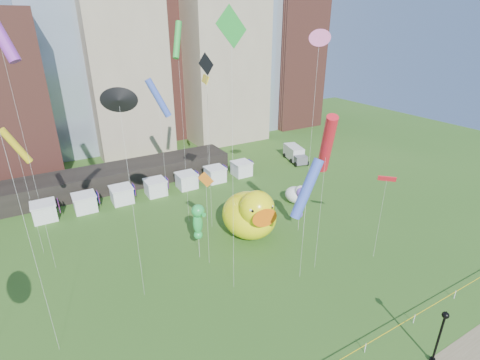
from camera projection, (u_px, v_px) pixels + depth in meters
skyline at (108, 37)px, 66.41m from camera, size 101.00×23.00×68.00m
pavilion at (112, 178)px, 56.36m from camera, size 38.00×6.00×3.20m
vendor_tents at (156, 188)px, 54.13m from camera, size 33.24×2.80×2.40m
big_duck at (251, 213)px, 42.68m from camera, size 7.64×9.34×6.76m
small_duck at (297, 194)px, 51.49m from camera, size 2.99×3.92×2.97m
seahorse_green at (198, 219)px, 37.94m from camera, size 1.64×1.92×6.56m
seahorse_purple at (301, 200)px, 43.36m from camera, size 1.54×1.84×5.91m
lamppost at (441, 332)px, 26.41m from camera, size 0.52×0.52×4.99m
box_truck at (295, 154)px, 67.50m from camera, size 3.73×6.62×2.66m
kite_0 at (387, 180)px, 36.36m from camera, size 1.43×1.46×9.68m
kite_1 at (319, 39)px, 34.90m from camera, size 1.61×0.55×23.30m
kite_2 at (206, 70)px, 38.08m from camera, size 2.21×0.99×21.05m
kite_3 at (177, 40)px, 38.33m from camera, size 1.97×2.14×24.08m
kite_4 at (205, 80)px, 49.77m from camera, size 1.35×3.53×17.23m
kite_5 at (307, 189)px, 32.88m from camera, size 3.35×1.05×12.76m
kite_6 at (206, 182)px, 35.15m from camera, size 1.25×1.10×10.66m
kite_8 at (327, 145)px, 32.82m from camera, size 2.90×3.61×16.74m
kite_10 at (119, 101)px, 27.10m from camera, size 1.82×1.02×19.43m
kite_11 at (232, 34)px, 26.26m from camera, size 2.93×0.68×25.05m
kite_12 at (16, 146)px, 35.67m from camera, size 2.44×1.21×14.63m
kite_13 at (158, 98)px, 47.36m from camera, size 3.21×1.71×17.37m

